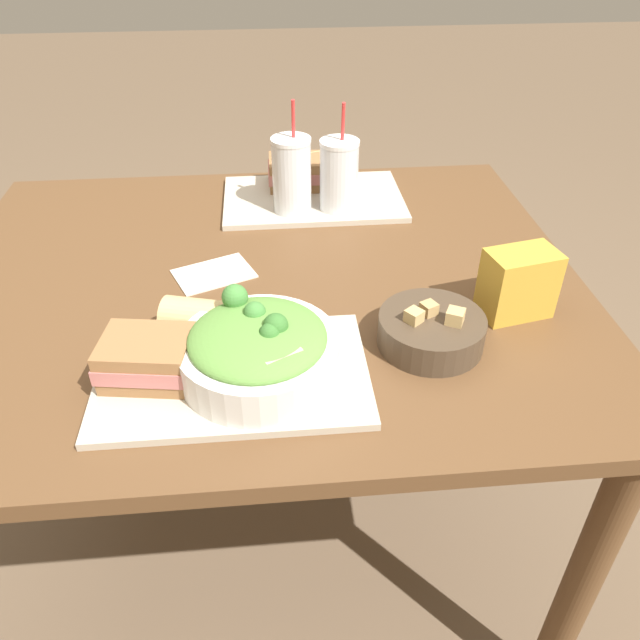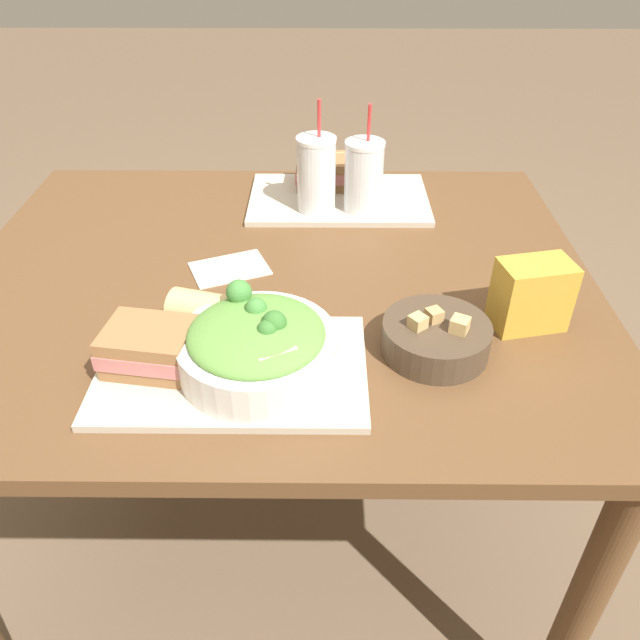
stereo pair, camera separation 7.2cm
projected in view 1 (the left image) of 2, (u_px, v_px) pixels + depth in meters
The scene contains 14 objects.
ground_plane at pixel (278, 529), 1.59m from camera, with size 12.00×12.00×0.00m, color brown.
dining_table at pixel (265, 323), 1.20m from camera, with size 1.16×0.96×0.76m.
tray_near at pixel (233, 375), 0.91m from camera, with size 0.39×0.25×0.01m.
tray_far at pixel (313, 199), 1.39m from camera, with size 0.39×0.25×0.01m.
salad_bowl at pixel (259, 349), 0.88m from camera, with size 0.23×0.23×0.11m.
soup_bowl at pixel (431, 330), 0.96m from camera, with size 0.17×0.17×0.07m.
sandwich_near at pixel (148, 358), 0.88m from camera, with size 0.14×0.12×0.06m.
baguette_near at pixel (208, 320), 0.96m from camera, with size 0.15×0.10×0.06m.
sandwich_far at pixel (299, 172), 1.42m from camera, with size 0.14×0.11×0.06m.
baguette_far at pixel (301, 167), 1.44m from camera, with size 0.14×0.10×0.06m.
drink_cup_dark at pixel (292, 177), 1.29m from camera, with size 0.08×0.08×0.23m.
drink_cup_red at pixel (339, 177), 1.30m from camera, with size 0.08×0.08×0.23m.
chip_bag at pixel (518, 283), 1.02m from camera, with size 0.13×0.09×0.11m.
napkin_folded at pixel (214, 274), 1.15m from camera, with size 0.16×0.14×0.00m.
Camera 1 is at (0.02, -0.97, 1.37)m, focal length 35.00 mm.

